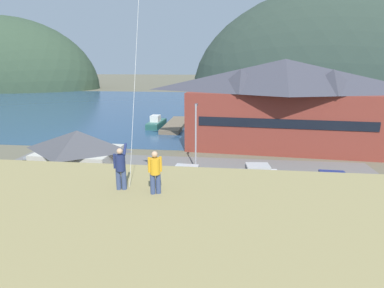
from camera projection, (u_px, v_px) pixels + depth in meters
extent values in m
plane|color=#66604C|center=(162.00, 217.00, 22.95)|extent=(600.00, 600.00, 0.00)
cube|color=slate|center=(174.00, 190.00, 27.74)|extent=(40.00, 20.00, 0.10)
cube|color=navy|center=(211.00, 107.00, 80.61)|extent=(360.00, 84.00, 0.03)
ellipsoid|color=#334733|center=(4.00, 88.00, 141.59)|extent=(88.06, 53.40, 62.35)
ellipsoid|color=#2D3D33|center=(338.00, 92.00, 123.08)|extent=(115.41, 58.91, 80.02)
cube|color=brown|center=(281.00, 120.00, 40.95)|extent=(24.73, 10.83, 7.44)
cube|color=black|center=(285.00, 124.00, 36.52)|extent=(20.45, 1.60, 1.10)
pyramid|color=#3D3D47|center=(285.00, 75.00, 39.51)|extent=(26.24, 11.85, 4.08)
pyramid|color=#3D3D47|center=(241.00, 80.00, 39.17)|extent=(5.34, 5.34, 2.86)
pyramid|color=#3D3D47|center=(333.00, 81.00, 37.14)|extent=(5.34, 5.34, 2.86)
cube|color=beige|center=(81.00, 170.00, 27.38)|extent=(6.66, 5.05, 3.73)
pyramid|color=#47474C|center=(78.00, 140.00, 26.70)|extent=(7.20, 5.55, 1.69)
cube|color=black|center=(66.00, 187.00, 25.18)|extent=(1.10, 0.10, 2.61)
cube|color=#70604C|center=(176.00, 125.00, 55.69)|extent=(3.20, 13.93, 0.70)
cube|color=#23564C|center=(156.00, 124.00, 55.40)|extent=(2.38, 6.63, 0.90)
cube|color=#33665B|center=(156.00, 121.00, 55.27)|extent=(2.31, 6.43, 0.16)
cube|color=silver|center=(155.00, 118.00, 54.64)|extent=(1.55, 2.03, 1.10)
cube|color=#23564C|center=(198.00, 121.00, 58.99)|extent=(2.83, 8.21, 0.90)
cube|color=#33665B|center=(198.00, 118.00, 58.86)|extent=(2.74, 7.97, 0.16)
cube|color=silver|center=(198.00, 115.00, 58.12)|extent=(1.89, 2.49, 1.10)
cylinder|color=black|center=(18.00, 200.00, 24.74)|extent=(0.64, 0.22, 0.64)
cylinder|color=black|center=(2.00, 211.00, 22.98)|extent=(0.64, 0.22, 0.64)
cube|color=navy|center=(334.00, 185.00, 26.74)|extent=(4.26, 1.94, 0.80)
cube|color=navy|center=(333.00, 177.00, 26.58)|extent=(2.15, 1.67, 0.70)
cube|color=black|center=(333.00, 177.00, 26.59)|extent=(2.20, 1.70, 0.32)
cylinder|color=black|center=(354.00, 195.00, 25.76)|extent=(0.65, 0.24, 0.64)
cylinder|color=black|center=(347.00, 186.00, 27.52)|extent=(0.65, 0.24, 0.64)
cylinder|color=black|center=(319.00, 193.00, 26.17)|extent=(0.65, 0.24, 0.64)
cylinder|color=black|center=(315.00, 185.00, 27.93)|extent=(0.65, 0.24, 0.64)
cylinder|color=black|center=(365.00, 211.00, 22.89)|extent=(0.65, 0.25, 0.64)
cylinder|color=black|center=(378.00, 224.00, 21.12)|extent=(0.65, 0.25, 0.64)
cube|color=silver|center=(185.00, 178.00, 28.47)|extent=(4.31, 2.08, 0.80)
cube|color=beige|center=(186.00, 170.00, 28.26)|extent=(2.20, 1.74, 0.70)
cube|color=black|center=(186.00, 171.00, 28.26)|extent=(2.25, 1.77, 0.32)
cylinder|color=black|center=(173.00, 177.00, 29.69)|extent=(0.65, 0.26, 0.64)
cylinder|color=black|center=(168.00, 185.00, 27.95)|extent=(0.65, 0.26, 0.64)
cylinder|color=black|center=(201.00, 179.00, 29.20)|extent=(0.65, 0.26, 0.64)
cylinder|color=black|center=(198.00, 187.00, 27.45)|extent=(0.65, 0.26, 0.64)
cube|color=black|center=(223.00, 207.00, 22.72)|extent=(4.24, 1.89, 0.80)
cube|color=black|center=(221.00, 197.00, 22.55)|extent=(2.13, 1.65, 0.70)
cube|color=black|center=(221.00, 198.00, 22.56)|extent=(2.18, 1.68, 0.32)
cylinder|color=black|center=(242.00, 219.00, 21.81)|extent=(0.64, 0.23, 0.64)
cylinder|color=black|center=(241.00, 207.00, 23.58)|extent=(0.64, 0.23, 0.64)
cylinder|color=black|center=(203.00, 217.00, 22.07)|extent=(0.64, 0.23, 0.64)
cylinder|color=black|center=(205.00, 205.00, 23.83)|extent=(0.64, 0.23, 0.64)
cube|color=#9EA3A8|center=(145.00, 207.00, 22.71)|extent=(4.22, 1.86, 0.80)
cube|color=gray|center=(147.00, 197.00, 22.50)|extent=(2.12, 1.63, 0.70)
cube|color=black|center=(147.00, 198.00, 22.51)|extent=(2.16, 1.66, 0.32)
cylinder|color=black|center=(131.00, 205.00, 23.86)|extent=(0.64, 0.23, 0.64)
cylinder|color=black|center=(123.00, 217.00, 22.10)|extent=(0.64, 0.23, 0.64)
cylinder|color=black|center=(166.00, 207.00, 23.51)|extent=(0.64, 0.23, 0.64)
cylinder|color=black|center=(161.00, 219.00, 21.75)|extent=(0.64, 0.23, 0.64)
cube|color=silver|center=(256.00, 176.00, 28.93)|extent=(4.35, 2.18, 0.80)
cube|color=beige|center=(258.00, 168.00, 28.74)|extent=(2.24, 1.79, 0.70)
cube|color=black|center=(258.00, 169.00, 28.75)|extent=(2.28, 1.82, 0.32)
cylinder|color=black|center=(240.00, 176.00, 29.96)|extent=(0.66, 0.28, 0.64)
cylinder|color=black|center=(242.00, 184.00, 28.18)|extent=(0.66, 0.28, 0.64)
cylinder|color=black|center=(268.00, 177.00, 29.88)|extent=(0.66, 0.28, 0.64)
cylinder|color=black|center=(272.00, 184.00, 28.11)|extent=(0.66, 0.28, 0.64)
cube|color=#9EA3A8|center=(40.00, 166.00, 31.67)|extent=(4.27, 1.98, 0.80)
cube|color=gray|center=(38.00, 159.00, 31.50)|extent=(2.17, 1.69, 0.70)
cube|color=black|center=(38.00, 159.00, 31.51)|extent=(2.21, 1.72, 0.32)
cylinder|color=black|center=(47.00, 174.00, 30.68)|extent=(0.65, 0.25, 0.64)
cylinder|color=black|center=(58.00, 168.00, 32.43)|extent=(0.65, 0.25, 0.64)
cylinder|color=black|center=(22.00, 172.00, 31.11)|extent=(0.65, 0.25, 0.64)
cylinder|color=black|center=(34.00, 166.00, 32.86)|extent=(0.65, 0.25, 0.64)
cube|color=#236633|center=(306.00, 217.00, 21.26)|extent=(4.36, 2.20, 0.80)
cube|color=#1E562B|center=(304.00, 206.00, 21.08)|extent=(2.25, 1.80, 0.70)
cube|color=black|center=(304.00, 207.00, 21.09)|extent=(2.29, 1.83, 0.32)
cylinder|color=black|center=(331.00, 229.00, 20.45)|extent=(0.66, 0.28, 0.64)
cylinder|color=black|center=(320.00, 216.00, 22.22)|extent=(0.66, 0.28, 0.64)
cylinder|color=black|center=(289.00, 229.00, 20.50)|extent=(0.66, 0.28, 0.64)
cylinder|color=black|center=(282.00, 215.00, 22.28)|extent=(0.66, 0.28, 0.64)
cylinder|color=#ADADB2|center=(196.00, 138.00, 31.99)|extent=(0.16, 0.16, 6.91)
cube|color=#4C4C51|center=(196.00, 105.00, 31.49)|extent=(0.24, 0.70, 0.20)
cylinder|color=#384770|center=(119.00, 180.00, 12.69)|extent=(0.20, 0.20, 0.82)
cylinder|color=#384770|center=(124.00, 180.00, 12.70)|extent=(0.20, 0.20, 0.82)
cylinder|color=navy|center=(120.00, 163.00, 12.51)|extent=(0.40, 0.40, 0.64)
sphere|color=tan|center=(120.00, 151.00, 12.39)|extent=(0.24, 0.24, 0.24)
cylinder|color=navy|center=(125.00, 149.00, 12.57)|extent=(0.20, 0.57, 0.43)
cylinder|color=navy|center=(115.00, 161.00, 12.48)|extent=(0.11, 0.11, 0.60)
cylinder|color=#384770|center=(153.00, 184.00, 12.25)|extent=(0.20, 0.20, 0.82)
cylinder|color=#384770|center=(158.00, 183.00, 12.30)|extent=(0.20, 0.20, 0.82)
cylinder|color=gold|center=(155.00, 166.00, 12.09)|extent=(0.40, 0.40, 0.64)
sphere|color=tan|center=(155.00, 154.00, 11.97)|extent=(0.24, 0.24, 0.24)
cylinder|color=gold|center=(149.00, 165.00, 12.03)|extent=(0.11, 0.11, 0.60)
cylinder|color=gold|center=(161.00, 164.00, 12.13)|extent=(0.11, 0.11, 0.60)
cylinder|color=silver|center=(136.00, 57.00, 15.06)|extent=(1.07, 6.94, 10.62)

